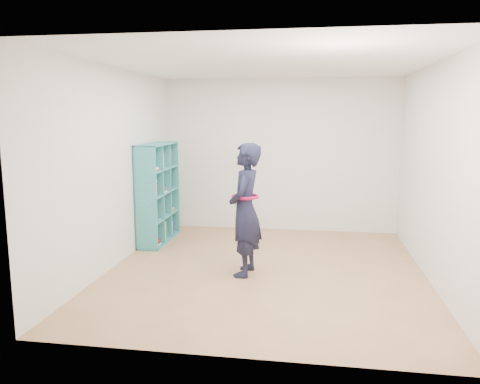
# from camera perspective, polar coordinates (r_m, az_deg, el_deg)

# --- Properties ---
(floor) EXTENTS (4.50, 4.50, 0.00)m
(floor) POSITION_cam_1_polar(r_m,az_deg,el_deg) (6.14, 3.09, -9.49)
(floor) COLOR #956D43
(floor) RESTS_ON ground
(ceiling) EXTENTS (4.50, 4.50, 0.00)m
(ceiling) POSITION_cam_1_polar(r_m,az_deg,el_deg) (5.85, 3.32, 15.39)
(ceiling) COLOR white
(ceiling) RESTS_ON wall_back
(wall_left) EXTENTS (0.02, 4.50, 2.60)m
(wall_left) POSITION_cam_1_polar(r_m,az_deg,el_deg) (6.37, -15.01, 2.88)
(wall_left) COLOR silver
(wall_left) RESTS_ON floor
(wall_right) EXTENTS (0.02, 4.50, 2.60)m
(wall_right) POSITION_cam_1_polar(r_m,az_deg,el_deg) (6.00, 22.59, 2.10)
(wall_right) COLOR silver
(wall_right) RESTS_ON floor
(wall_back) EXTENTS (4.00, 0.02, 2.60)m
(wall_back) POSITION_cam_1_polar(r_m,az_deg,el_deg) (8.09, 4.81, 4.46)
(wall_back) COLOR silver
(wall_back) RESTS_ON floor
(wall_front) EXTENTS (4.00, 0.02, 2.60)m
(wall_front) POSITION_cam_1_polar(r_m,az_deg,el_deg) (3.65, -0.36, -1.39)
(wall_front) COLOR silver
(wall_front) RESTS_ON floor
(bookshelf) EXTENTS (0.34, 1.17, 1.56)m
(bookshelf) POSITION_cam_1_polar(r_m,az_deg,el_deg) (7.47, -10.14, -0.21)
(bookshelf) COLOR #28717C
(bookshelf) RESTS_ON floor
(person) EXTENTS (0.43, 0.63, 1.65)m
(person) POSITION_cam_1_polar(r_m,az_deg,el_deg) (5.78, 0.63, -2.17)
(person) COLOR black
(person) RESTS_ON floor
(smartphone) EXTENTS (0.02, 0.10, 0.13)m
(smartphone) POSITION_cam_1_polar(r_m,az_deg,el_deg) (5.88, -0.51, -0.90)
(smartphone) COLOR silver
(smartphone) RESTS_ON person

